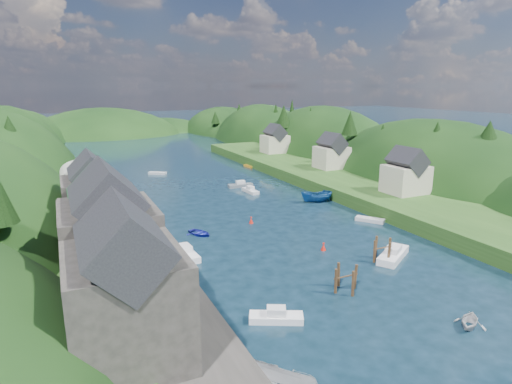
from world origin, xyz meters
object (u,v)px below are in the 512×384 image
piling_cluster_far (382,252)px  channel_buoy_far (251,220)px  piling_cluster_near (346,281)px  channel_buoy_near (323,247)px

piling_cluster_far → channel_buoy_far: piling_cluster_far is taller
piling_cluster_near → piling_cluster_far: 10.22m
channel_buoy_near → channel_buoy_far: bearing=105.2°
piling_cluster_near → channel_buoy_near: 11.67m
piling_cluster_near → piling_cluster_far: (9.05, 4.74, 0.03)m
channel_buoy_far → channel_buoy_near: bearing=-74.8°
channel_buoy_near → channel_buoy_far: same height
piling_cluster_far → channel_buoy_near: bearing=127.4°
channel_buoy_far → piling_cluster_near: bearing=-91.1°
piling_cluster_near → channel_buoy_far: 25.34m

